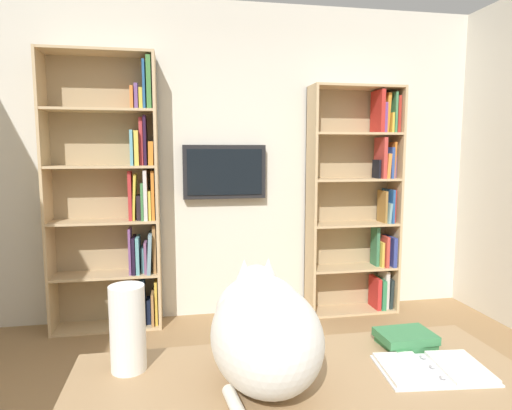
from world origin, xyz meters
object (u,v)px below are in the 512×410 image
at_px(cat, 264,327).
at_px(paper_towel_roll, 128,328).
at_px(bookshelf_left, 363,202).
at_px(wall_mounted_tv, 225,172).
at_px(open_binder, 433,369).
at_px(desk_book_stack, 406,339).
at_px(bookshelf_right, 118,202).

relative_size(cat, paper_towel_roll, 2.11).
bearing_deg(paper_towel_roll, bookshelf_left, -128.14).
distance_m(wall_mounted_tv, open_binder, 2.64).
bearing_deg(desk_book_stack, paper_towel_roll, 0.02).
xyz_separation_m(bookshelf_right, open_binder, (-1.25, 2.48, -0.28)).
relative_size(bookshelf_right, wall_mounted_tv, 3.13).
xyz_separation_m(wall_mounted_tv, open_binder, (-0.37, 2.56, -0.50)).
height_order(bookshelf_left, desk_book_stack, bookshelf_left).
height_order(bookshelf_right, open_binder, bookshelf_right).
height_order(bookshelf_left, paper_towel_roll, bookshelf_left).
bearing_deg(open_binder, paper_towel_roll, -11.08).
bearing_deg(wall_mounted_tv, bookshelf_left, 176.14).
distance_m(wall_mounted_tv, desk_book_stack, 2.46).
bearing_deg(bookshelf_right, wall_mounted_tv, -174.61).
bearing_deg(cat, paper_towel_roll, -19.03).
height_order(bookshelf_left, cat, bookshelf_left).
height_order(bookshelf_right, wall_mounted_tv, bookshelf_right).
distance_m(bookshelf_right, cat, 2.54).
relative_size(wall_mounted_tv, cat, 1.22).
distance_m(paper_towel_roll, desk_book_stack, 0.96).
distance_m(bookshelf_left, desk_book_stack, 2.46).
relative_size(bookshelf_left, paper_towel_roll, 7.33).
height_order(bookshelf_right, desk_book_stack, bookshelf_right).
height_order(cat, paper_towel_roll, cat).
bearing_deg(bookshelf_right, desk_book_stack, 118.65).
bearing_deg(bookshelf_right, open_binder, 116.66).
relative_size(bookshelf_left, bookshelf_right, 0.91).
height_order(bookshelf_left, open_binder, bookshelf_left).
distance_m(bookshelf_left, bookshelf_right, 2.11).
bearing_deg(bookshelf_left, paper_towel_roll, 51.86).
xyz_separation_m(open_binder, paper_towel_roll, (0.94, -0.18, 0.13)).
bearing_deg(desk_book_stack, bookshelf_right, -61.35).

